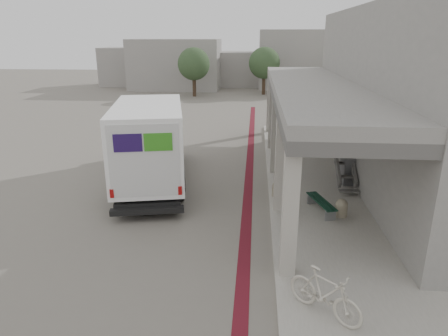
# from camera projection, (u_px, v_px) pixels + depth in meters

# --- Properties ---
(ground) EXTENTS (120.00, 120.00, 0.00)m
(ground) POSITION_uv_depth(u_px,v_px,m) (217.00, 215.00, 13.65)
(ground) COLOR slate
(ground) RESTS_ON ground
(bike_lane_stripe) EXTENTS (0.35, 40.00, 0.01)m
(bike_lane_stripe) POSITION_uv_depth(u_px,v_px,m) (248.00, 194.00, 15.46)
(bike_lane_stripe) COLOR #5C121D
(bike_lane_stripe) RESTS_ON ground
(sidewalk) EXTENTS (4.40, 28.00, 0.12)m
(sidewalk) POSITION_uv_depth(u_px,v_px,m) (336.00, 218.00, 13.33)
(sidewalk) COLOR #9A958A
(sidewalk) RESTS_ON ground
(transit_building) EXTENTS (7.60, 17.00, 7.00)m
(transit_building) POSITION_uv_depth(u_px,v_px,m) (393.00, 99.00, 16.32)
(transit_building) COLOR gray
(transit_building) RESTS_ON ground
(distant_backdrop) EXTENTS (28.00, 10.00, 6.50)m
(distant_backdrop) POSITION_uv_depth(u_px,v_px,m) (222.00, 64.00, 46.96)
(distant_backdrop) COLOR gray
(distant_backdrop) RESTS_ON ground
(tree_left) EXTENTS (3.20, 3.20, 4.80)m
(tree_left) POSITION_uv_depth(u_px,v_px,m) (194.00, 64.00, 39.51)
(tree_left) COLOR #38281C
(tree_left) RESTS_ON ground
(tree_mid) EXTENTS (3.20, 3.20, 4.80)m
(tree_mid) POSITION_uv_depth(u_px,v_px,m) (264.00, 63.00, 40.88)
(tree_mid) COLOR #38281C
(tree_mid) RESTS_ON ground
(tree_right) EXTENTS (3.20, 3.20, 4.80)m
(tree_right) POSITION_uv_depth(u_px,v_px,m) (346.00, 64.00, 39.33)
(tree_right) COLOR #38281C
(tree_right) RESTS_ON ground
(fedex_truck) EXTENTS (3.93, 8.29, 3.40)m
(fedex_truck) POSITION_uv_depth(u_px,v_px,m) (151.00, 140.00, 16.27)
(fedex_truck) COLOR black
(fedex_truck) RESTS_ON ground
(bench) EXTENTS (0.84, 1.73, 0.40)m
(bench) POSITION_uv_depth(u_px,v_px,m) (321.00, 204.00, 13.59)
(bench) COLOR gray
(bench) RESTS_ON sidewalk
(bollard_near) EXTENTS (0.40, 0.40, 0.60)m
(bollard_near) POSITION_uv_depth(u_px,v_px,m) (341.00, 207.00, 13.25)
(bollard_near) COLOR gray
(bollard_near) RESTS_ON sidewalk
(bollard_far) EXTENTS (0.39, 0.39, 0.59)m
(bollard_far) POSITION_uv_depth(u_px,v_px,m) (277.00, 189.00, 14.90)
(bollard_far) COLOR gray
(bollard_far) RESTS_ON sidewalk
(utility_cabinet) EXTENTS (0.58, 0.73, 1.13)m
(utility_cabinet) POSITION_uv_depth(u_px,v_px,m) (348.00, 170.00, 16.11)
(utility_cabinet) COLOR slate
(utility_cabinet) RESTS_ON sidewalk
(bicycle_cream) EXTENTS (1.67, 1.58, 1.08)m
(bicycle_cream) POSITION_uv_depth(u_px,v_px,m) (325.00, 293.00, 8.44)
(bicycle_cream) COLOR beige
(bicycle_cream) RESTS_ON sidewalk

